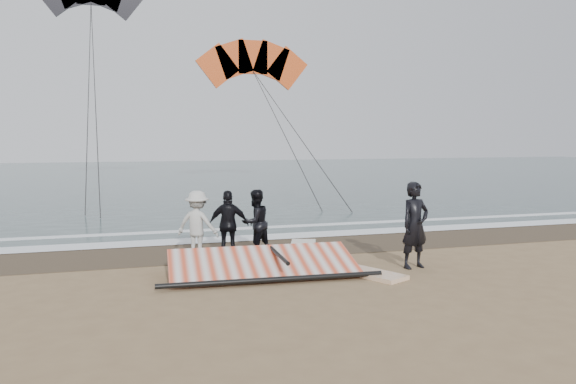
{
  "coord_description": "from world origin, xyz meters",
  "views": [
    {
      "loc": [
        -3.71,
        -9.54,
        2.87
      ],
      "look_at": [
        0.02,
        3.0,
        1.6
      ],
      "focal_mm": 35.0,
      "sensor_mm": 36.0,
      "label": 1
    }
  ],
  "objects_px": {
    "sail_rig": "(259,265)",
    "board_white": "(358,271)",
    "man_main": "(415,225)",
    "board_cream": "(302,249)"
  },
  "relations": [
    {
      "from": "sail_rig",
      "to": "board_white",
      "type": "bearing_deg",
      "value": -12.38
    },
    {
      "from": "man_main",
      "to": "board_cream",
      "type": "relative_size",
      "value": 0.79
    },
    {
      "from": "board_cream",
      "to": "man_main",
      "type": "bearing_deg",
      "value": -32.65
    },
    {
      "from": "board_cream",
      "to": "sail_rig",
      "type": "bearing_deg",
      "value": -108.01
    },
    {
      "from": "board_white",
      "to": "sail_rig",
      "type": "height_order",
      "value": "sail_rig"
    },
    {
      "from": "board_white",
      "to": "board_cream",
      "type": "height_order",
      "value": "board_cream"
    },
    {
      "from": "man_main",
      "to": "board_white",
      "type": "height_order",
      "value": "man_main"
    },
    {
      "from": "man_main",
      "to": "board_white",
      "type": "xyz_separation_m",
      "value": [
        -1.37,
        -0.06,
        -0.91
      ]
    },
    {
      "from": "board_white",
      "to": "board_cream",
      "type": "relative_size",
      "value": 0.92
    },
    {
      "from": "board_cream",
      "to": "board_white",
      "type": "bearing_deg",
      "value": -59.31
    }
  ]
}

